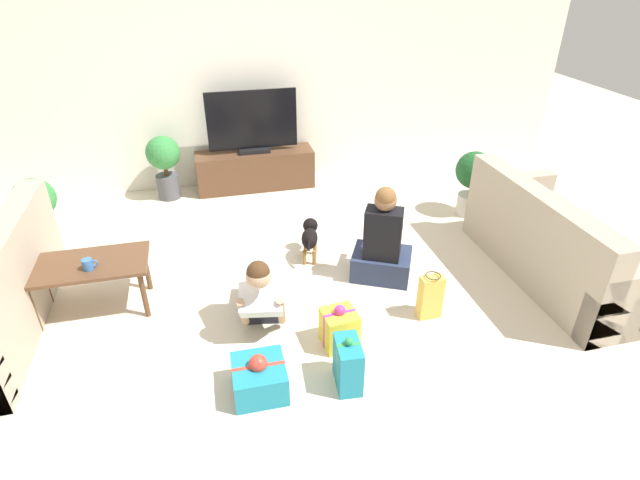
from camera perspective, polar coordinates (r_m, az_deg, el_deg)
The scene contains 17 objects.
ground_plane at distance 4.39m, azimuth -3.26°, elevation -6.33°, with size 16.00×16.00×0.00m, color beige.
wall_back at distance 6.28m, azimuth -8.44°, elevation 17.89°, with size 8.40×0.06×2.60m.
sofa_right at distance 4.97m, azimuth 25.55°, elevation -0.69°, with size 0.89×1.92×0.86m.
coffee_table at distance 4.42m, azimuth -25.00°, elevation -3.03°, with size 0.94×0.51×0.45m.
tv_console at distance 6.33m, azimuth -7.38°, elevation 7.97°, with size 1.43×0.40×0.47m.
tv at distance 6.14m, azimuth -7.73°, elevation 12.90°, with size 1.07×0.20×0.75m.
potted_plant_corner_left at distance 5.64m, azimuth -29.61°, elevation 3.15°, with size 0.40×0.40×0.72m.
potted_plant_corner_right at distance 5.78m, azimuth 17.11°, elevation 6.85°, with size 0.41×0.41×0.73m.
potted_plant_back_left at distance 6.19m, azimuth -17.38°, elevation 8.58°, with size 0.39×0.39×0.77m.
person_kneeling at distance 3.94m, azimuth -6.57°, elevation -5.57°, with size 0.45×0.78×0.74m.
person_sitting at distance 4.48m, azimuth 7.15°, elevation -0.66°, with size 0.64×0.61×0.91m.
dog at distance 4.80m, azimuth -1.17°, elevation 0.51°, with size 0.23×0.48×0.35m.
gift_box_a at distance 3.81m, azimuth 2.23°, elevation -10.02°, with size 0.27×0.27×0.36m.
gift_box_b at distance 3.51m, azimuth -6.95°, elevation -15.35°, with size 0.36×0.36×0.32m.
gift_box_c at distance 3.50m, azimuth 3.22°, elevation -13.98°, with size 0.19×0.30×0.41m.
gift_bag_a at distance 4.15m, azimuth 12.49°, elevation -6.33°, with size 0.19×0.13×0.40m.
mug at distance 4.28m, azimuth -24.98°, elevation -2.54°, with size 0.12×0.08×0.09m.
Camera 1 is at (-0.60, -3.48, 2.62)m, focal length 28.00 mm.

